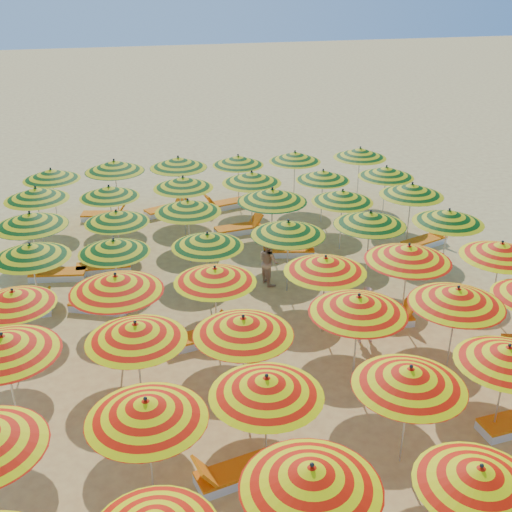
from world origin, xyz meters
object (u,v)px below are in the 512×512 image
umbrella_27 (288,228)px  umbrella_38 (183,182)px  umbrella_10 (508,355)px  umbrella_24 (31,251)px  umbrella_16 (457,296)px  umbrella_18 (13,298)px  umbrella_19 (116,283)px  lounger_6 (383,320)px  umbrella_20 (215,275)px  umbrella_31 (116,217)px  umbrella_42 (51,174)px  lounger_2 (237,473)px  beachgoer_a (367,315)px  umbrella_12 (3,344)px  umbrella_25 (114,246)px  umbrella_40 (323,175)px  umbrella_45 (238,160)px  lounger_10 (105,267)px  lounger_14 (106,216)px  umbrella_13 (136,332)px  umbrella_43 (114,166)px  lounger_15 (168,209)px  umbrella_26 (207,240)px  lounger_8 (102,305)px  umbrella_35 (412,190)px  umbrella_23 (501,250)px  umbrella_7 (146,410)px  umbrella_41 (386,172)px  umbrella_15 (359,304)px  beachgoer_b (269,262)px  umbrella_30 (30,219)px  umbrella_36 (36,194)px  umbrella_8 (266,386)px  umbrella_2 (311,477)px  umbrella_44 (178,162)px  umbrella_46 (295,157)px  umbrella_37 (109,192)px  lounger_7 (22,310)px  lounger_16 (225,204)px  umbrella_32 (188,206)px  lounger_12 (425,241)px  umbrella_22 (408,253)px  umbrella_47 (360,153)px  lounger_13 (240,229)px  umbrella_21 (325,264)px

umbrella_27 → umbrella_38: size_ratio=1.10×
umbrella_10 → umbrella_24: (-9.71, 7.26, 0.02)m
umbrella_16 → umbrella_18: umbrella_16 is taller
umbrella_19 → lounger_6: size_ratio=1.65×
umbrella_20 → umbrella_31: (-2.28, 4.75, -0.08)m
umbrella_42 → lounger_2: umbrella_42 is taller
umbrella_10 → beachgoer_a: umbrella_10 is taller
umbrella_12 → umbrella_25: (2.28, 4.93, -0.25)m
umbrella_40 → umbrella_45: umbrella_45 is taller
lounger_10 → lounger_14: 4.54m
umbrella_13 → umbrella_45: bearing=69.1°
umbrella_43 → lounger_15: 2.68m
umbrella_26 → lounger_10: 4.29m
lounger_8 → umbrella_31: bearing=97.9°
umbrella_40 → umbrella_35: bearing=-49.1°
umbrella_23 → umbrella_35: (-0.21, 5.03, 0.00)m
umbrella_7 → umbrella_16: (7.25, 2.44, 0.05)m
umbrella_7 → umbrella_41: (9.61, 11.94, -0.11)m
umbrella_15 → beachgoer_b: (-0.73, 5.36, -1.38)m
umbrella_7 → umbrella_30: umbrella_30 is taller
umbrella_36 → lounger_6: bearing=-38.0°
umbrella_20 → umbrella_8: bearing=-88.2°
umbrella_2 → umbrella_44: bearing=90.3°
umbrella_12 → umbrella_46: umbrella_12 is taller
umbrella_24 → umbrella_37: umbrella_24 is taller
lounger_8 → umbrella_7: bearing=-60.4°
lounger_2 → lounger_7: same height
umbrella_12 → beachgoer_b: bearing=38.1°
umbrella_12 → lounger_2: bearing=-30.3°
lounger_16 → umbrella_32: bearing=50.5°
umbrella_23 → umbrella_42: umbrella_23 is taller
umbrella_27 → lounger_12: (5.56, 2.15, -1.89)m
umbrella_22 → umbrella_47: (2.38, 9.56, -0.14)m
lounger_6 → umbrella_40: bearing=87.1°
umbrella_42 → lounger_15: bearing=2.2°
umbrella_18 → umbrella_36: (-0.01, 7.05, 0.14)m
umbrella_27 → lounger_16: (-0.57, 7.28, -1.89)m
umbrella_15 → lounger_13: bearing=94.9°
umbrella_36 → lounger_6: size_ratio=1.33×
umbrella_23 → umbrella_42: size_ratio=1.05×
umbrella_25 → umbrella_44: umbrella_44 is taller
umbrella_21 → umbrella_44: 9.94m
umbrella_47 → lounger_10: bearing=-156.3°
umbrella_20 → umbrella_30: size_ratio=0.96×
umbrella_2 → umbrella_8: bearing=92.5°
umbrella_12 → lounger_14: bearing=80.4°
umbrella_40 → umbrella_47: size_ratio=0.81×
umbrella_7 → lounger_7: (-3.06, 7.56, -1.88)m
umbrella_19 → umbrella_23: umbrella_19 is taller
beachgoer_b → umbrella_31: bearing=52.1°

